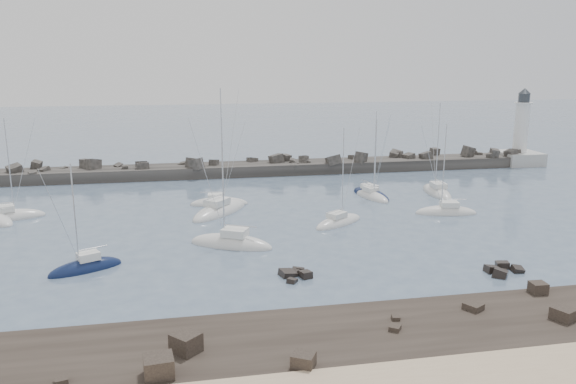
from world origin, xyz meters
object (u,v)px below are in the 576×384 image
(sailboat_2, at_px, (86,268))
(sailboat_6, at_px, (372,197))
(sailboat_4, at_px, (219,204))
(sailboat_0, at_px, (9,218))
(sailboat_7, at_px, (338,223))
(sailboat_8, at_px, (371,195))
(sailboat_5, at_px, (231,244))
(sailboat_10, at_px, (437,193))
(sailboat_9, at_px, (446,213))
(lighthouse, at_px, (519,148))
(sailboat_3, at_px, (220,212))

(sailboat_2, relative_size, sailboat_6, 0.92)
(sailboat_4, relative_size, sailboat_6, 1.02)
(sailboat_0, bearing_deg, sailboat_7, -13.84)
(sailboat_7, distance_m, sailboat_8, 15.09)
(sailboat_0, distance_m, sailboat_8, 47.00)
(sailboat_6, bearing_deg, sailboat_5, -140.67)
(sailboat_4, distance_m, sailboat_10, 31.21)
(sailboat_5, height_order, sailboat_10, sailboat_5)
(sailboat_9, relative_size, sailboat_10, 0.87)
(sailboat_4, bearing_deg, sailboat_7, -41.70)
(sailboat_0, relative_size, sailboat_7, 1.09)
(lighthouse, relative_size, sailboat_6, 1.24)
(sailboat_5, relative_size, sailboat_10, 1.03)
(sailboat_2, height_order, sailboat_3, sailboat_3)
(lighthouse, xyz_separation_m, sailboat_8, (-35.16, -19.06, -2.96))
(sailboat_7, distance_m, sailboat_9, 14.52)
(sailboat_2, bearing_deg, lighthouse, 30.76)
(lighthouse, distance_m, sailboat_7, 53.86)
(lighthouse, height_order, sailboat_8, lighthouse)
(sailboat_3, height_order, sailboat_10, sailboat_3)
(sailboat_4, xyz_separation_m, sailboat_10, (31.21, 0.39, 0.02))
(sailboat_8, distance_m, sailboat_9, 12.46)
(sailboat_7, relative_size, sailboat_8, 0.94)
(sailboat_0, xyz_separation_m, sailboat_2, (11.84, -19.64, 0.01))
(sailboat_5, distance_m, sailboat_6, 27.42)
(sailboat_5, bearing_deg, sailboat_3, 91.12)
(sailboat_3, bearing_deg, sailboat_4, 87.08)
(sailboat_2, xyz_separation_m, sailboat_8, (35.06, 22.73, -0.02))
(sailboat_4, height_order, sailboat_7, sailboat_7)
(sailboat_4, distance_m, sailboat_7, 17.58)
(sailboat_4, relative_size, sailboat_9, 0.99)
(sailboat_2, relative_size, sailboat_5, 0.76)
(sailboat_6, bearing_deg, lighthouse, 29.49)
(lighthouse, distance_m, sailboat_0, 85.05)
(lighthouse, distance_m, sailboat_9, 41.81)
(sailboat_3, height_order, sailboat_7, sailboat_3)
(sailboat_0, height_order, sailboat_4, sailboat_0)
(sailboat_3, distance_m, sailboat_10, 31.75)
(sailboat_9, bearing_deg, sailboat_5, -164.84)
(sailboat_10, bearing_deg, sailboat_6, -177.56)
(sailboat_7, height_order, sailboat_10, sailboat_10)
(sailboat_6, height_order, sailboat_7, sailboat_7)
(sailboat_3, bearing_deg, sailboat_5, -88.88)
(sailboat_4, height_order, sailboat_9, sailboat_9)
(sailboat_10, bearing_deg, sailboat_4, -179.28)
(sailboat_2, distance_m, sailboat_4, 25.73)
(sailboat_5, relative_size, sailboat_8, 1.11)
(sailboat_0, bearing_deg, sailboat_4, 4.92)
(sailboat_0, distance_m, sailboat_2, 22.93)
(sailboat_9, distance_m, sailboat_10, 10.98)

